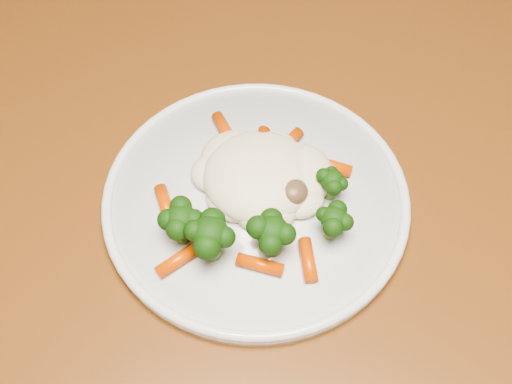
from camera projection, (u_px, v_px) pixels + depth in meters
The scene contains 3 objects.
dining_table at pixel (320, 275), 0.68m from camera, with size 1.37×1.05×0.75m.
plate at pixel (256, 200), 0.61m from camera, with size 0.29×0.29×0.01m, color silver.
meal at pixel (256, 190), 0.58m from camera, with size 0.19×0.19×0.05m.
Camera 1 is at (-0.09, -0.08, 1.26)m, focal length 45.00 mm.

